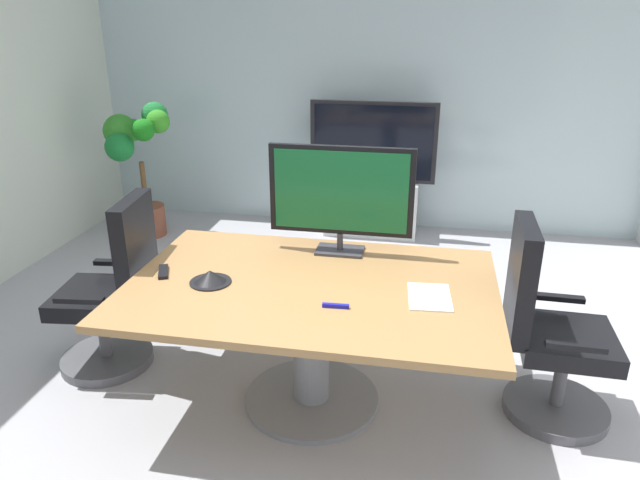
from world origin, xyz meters
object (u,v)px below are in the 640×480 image
at_px(conference_table, 311,313).
at_px(potted_plant, 138,156).
at_px(tv_monitor, 341,194).
at_px(wall_display_unit, 372,191).
at_px(office_chair_left, 114,299).
at_px(conference_phone, 210,277).
at_px(remote_control, 163,272).
at_px(office_chair_right, 548,339).

bearing_deg(conference_table, potted_plant, 133.20).
height_order(tv_monitor, wall_display_unit, tv_monitor).
xyz_separation_m(office_chair_left, conference_phone, (0.73, -0.23, 0.31)).
bearing_deg(wall_display_unit, tv_monitor, -88.81).
height_order(conference_table, conference_phone, conference_phone).
height_order(office_chair_left, remote_control, office_chair_left).
xyz_separation_m(tv_monitor, conference_phone, (-0.61, -0.56, -0.33)).
relative_size(wall_display_unit, conference_phone, 5.95).
bearing_deg(potted_plant, tv_monitor, -39.29).
bearing_deg(remote_control, office_chair_right, -18.54).
xyz_separation_m(office_chair_right, conference_phone, (-1.77, -0.24, 0.31)).
xyz_separation_m(office_chair_left, office_chair_right, (2.50, 0.01, 0.00)).
distance_m(tv_monitor, potted_plant, 2.92).
bearing_deg(tv_monitor, office_chair_right, -15.36).
xyz_separation_m(potted_plant, remote_control, (1.35, -2.33, -0.05)).
distance_m(conference_table, conference_phone, 0.57).
distance_m(office_chair_left, office_chair_right, 2.50).
height_order(tv_monitor, potted_plant, tv_monitor).
bearing_deg(potted_plant, wall_display_unit, 11.59).
bearing_deg(wall_display_unit, conference_phone, -101.08).
relative_size(office_chair_left, office_chair_right, 1.00).
bearing_deg(wall_display_unit, office_chair_left, -116.13).
bearing_deg(tv_monitor, remote_control, -151.27).
relative_size(wall_display_unit, remote_control, 7.71).
bearing_deg(office_chair_left, conference_table, 76.52).
bearing_deg(conference_phone, office_chair_left, 162.35).
relative_size(office_chair_left, potted_plant, 0.85).
bearing_deg(tv_monitor, conference_phone, -137.33).
bearing_deg(potted_plant, office_chair_right, -32.30).
bearing_deg(conference_table, wall_display_unit, 89.31).
bearing_deg(conference_table, office_chair_right, 6.72).
relative_size(conference_table, tv_monitor, 2.30).
relative_size(office_chair_left, conference_phone, 4.95).
xyz_separation_m(conference_phone, remote_control, (-0.30, 0.06, -0.02)).
xyz_separation_m(office_chair_right, remote_control, (-2.07, -0.17, 0.29)).
relative_size(wall_display_unit, potted_plant, 1.02).
bearing_deg(conference_phone, conference_table, 9.68).
bearing_deg(tv_monitor, conference_table, -99.77).
bearing_deg(office_chair_left, conference_phone, 65.33).
xyz_separation_m(office_chair_right, tv_monitor, (-1.17, 0.32, 0.64)).
height_order(office_chair_left, potted_plant, potted_plant).
xyz_separation_m(conference_table, office_chair_left, (-1.25, 0.14, -0.11)).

